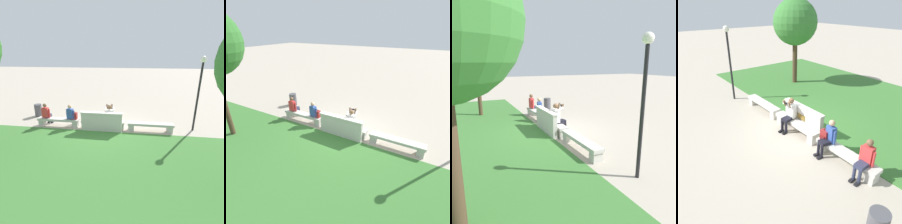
# 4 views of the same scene
# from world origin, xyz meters

# --- Properties ---
(ground_plane) EXTENTS (80.00, 80.00, 0.00)m
(ground_plane) POSITION_xyz_m (0.00, 0.00, 0.00)
(ground_plane) COLOR #B2A593
(bench_main) EXTENTS (2.26, 0.40, 0.45)m
(bench_main) POSITION_xyz_m (-2.44, 0.00, 0.31)
(bench_main) COLOR beige
(bench_main) RESTS_ON ground
(bench_near) EXTENTS (2.26, 0.40, 0.45)m
(bench_near) POSITION_xyz_m (0.00, 0.00, 0.31)
(bench_near) COLOR beige
(bench_near) RESTS_ON ground
(bench_mid) EXTENTS (2.26, 0.40, 0.45)m
(bench_mid) POSITION_xyz_m (2.44, 0.00, 0.31)
(bench_mid) COLOR beige
(bench_mid) RESTS_ON ground
(backrest_wall_with_plaque) EXTENTS (2.11, 0.24, 1.01)m
(backrest_wall_with_plaque) POSITION_xyz_m (0.00, 0.34, 0.52)
(backrest_wall_with_plaque) COLOR beige
(backrest_wall_with_plaque) RESTS_ON ground
(person_photographer) EXTENTS (0.52, 0.77, 1.32)m
(person_photographer) POSITION_xyz_m (-0.34, -0.08, 0.74)
(person_photographer) COLOR black
(person_photographer) RESTS_ON ground
(person_distant) EXTENTS (0.47, 0.71, 1.26)m
(person_distant) POSITION_xyz_m (1.72, -0.07, 0.67)
(person_distant) COLOR black
(person_distant) RESTS_ON ground
(person_companion) EXTENTS (0.48, 0.68, 1.26)m
(person_companion) POSITION_xyz_m (3.12, -0.07, 0.67)
(person_companion) COLOR black
(person_companion) RESTS_ON ground
(backpack) EXTENTS (0.28, 0.24, 0.43)m
(backpack) POSITION_xyz_m (1.53, -0.03, 0.63)
(backpack) COLOR maroon
(backpack) RESTS_ON bench_mid
(tree_left_background) EXTENTS (2.62, 2.62, 5.38)m
(tree_left_background) POSITION_xyz_m (4.54, 2.64, 4.05)
(tree_left_background) COLOR #4C3826
(tree_left_background) RESTS_ON ground
(trash_bin) EXTENTS (0.44, 0.44, 0.75)m
(trash_bin) POSITION_xyz_m (4.41, -1.40, 0.38)
(trash_bin) COLOR #4C4C51
(trash_bin) RESTS_ON ground
(lamp_post) EXTENTS (0.28, 0.28, 3.66)m
(lamp_post) POSITION_xyz_m (-4.63, -0.48, 2.41)
(lamp_post) COLOR black
(lamp_post) RESTS_ON ground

